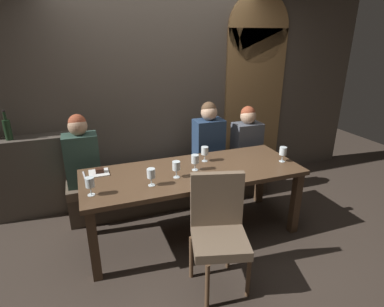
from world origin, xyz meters
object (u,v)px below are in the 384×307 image
(banquette_bench, at_px, (174,186))
(diner_bearded, at_px, (209,136))
(diner_far_end, at_px, (247,136))
(wine_glass_end_left, at_px, (151,174))
(wine_glass_far_right, at_px, (205,151))
(wine_glass_near_right, at_px, (176,167))
(wine_glass_far_left, at_px, (195,159))
(wine_bottle_dark_red, at_px, (7,129))
(wine_glass_end_right, at_px, (90,183))
(fork_on_table, at_px, (84,175))
(diner_redhead, at_px, (81,152))
(chair_near_side, at_px, (218,225))
(wine_glass_center_front, at_px, (283,151))
(dining_table, at_px, (193,178))
(dessert_plate, at_px, (99,172))

(banquette_bench, distance_m, diner_bearded, 0.77)
(diner_far_end, relative_size, wine_glass_end_left, 4.46)
(banquette_bench, height_order, wine_glass_far_right, wine_glass_far_right)
(wine_glass_end_left, xyz_separation_m, wine_glass_near_right, (0.26, 0.08, -0.00))
(wine_glass_far_left, bearing_deg, wine_bottle_dark_red, 150.12)
(wine_glass_end_right, bearing_deg, diner_bearded, 30.95)
(wine_glass_end_left, xyz_separation_m, fork_on_table, (-0.57, 0.44, -0.11))
(diner_redhead, height_order, wine_glass_far_right, diner_redhead)
(diner_redhead, distance_m, wine_glass_end_left, 1.04)
(diner_bearded, distance_m, wine_bottle_dark_red, 2.25)
(wine_glass_end_right, distance_m, wine_glass_far_left, 1.03)
(wine_bottle_dark_red, height_order, wine_glass_near_right, wine_bottle_dark_red)
(chair_near_side, xyz_separation_m, wine_glass_center_front, (1.03, 0.61, 0.30))
(banquette_bench, height_order, chair_near_side, chair_near_side)
(wine_glass_far_left, relative_size, wine_glass_far_right, 1.00)
(dining_table, distance_m, wine_glass_near_right, 0.30)
(wine_glass_center_front, height_order, wine_glass_end_right, same)
(diner_redhead, relative_size, fork_on_table, 4.69)
(wine_bottle_dark_red, relative_size, wine_glass_far_left, 1.99)
(dessert_plate, relative_size, fork_on_table, 1.12)
(diner_redhead, bearing_deg, wine_glass_center_front, -21.46)
(dining_table, height_order, wine_glass_near_right, wine_glass_near_right)
(diner_redhead, relative_size, dessert_plate, 4.20)
(chair_near_side, xyz_separation_m, diner_far_end, (1.04, 1.40, 0.24))
(wine_glass_far_left, bearing_deg, diner_far_end, 34.73)
(wine_glass_end_right, xyz_separation_m, fork_on_table, (-0.04, 0.44, -0.11))
(dining_table, distance_m, wine_bottle_dark_red, 2.07)
(diner_bearded, relative_size, wine_glass_end_left, 5.00)
(dining_table, relative_size, diner_far_end, 3.01)
(chair_near_side, height_order, diner_bearded, diner_bearded)
(diner_bearded, relative_size, wine_glass_far_left, 5.00)
(wine_glass_center_front, distance_m, wine_glass_end_left, 1.45)
(wine_glass_center_front, relative_size, wine_glass_far_left, 1.00)
(diner_redhead, height_order, wine_glass_end_left, diner_redhead)
(wine_glass_center_front, bearing_deg, banquette_bench, 140.40)
(diner_redhead, bearing_deg, wine_glass_end_left, -56.59)
(dining_table, height_order, diner_bearded, diner_bearded)
(wine_glass_far_right, relative_size, fork_on_table, 0.96)
(wine_bottle_dark_red, height_order, wine_glass_center_front, wine_bottle_dark_red)
(chair_near_side, distance_m, fork_on_table, 1.41)
(dessert_plate, bearing_deg, wine_glass_near_right, -27.12)
(wine_glass_far_left, bearing_deg, diner_redhead, 147.11)
(dining_table, distance_m, diner_bearded, 0.85)
(wine_bottle_dark_red, xyz_separation_m, wine_glass_far_left, (1.77, -1.02, -0.21))
(wine_glass_end_right, height_order, dessert_plate, wine_glass_end_right)
(wine_glass_far_right, bearing_deg, wine_glass_near_right, -145.19)
(chair_near_side, bearing_deg, wine_glass_far_right, 74.70)
(chair_near_side, height_order, wine_glass_center_front, chair_near_side)
(wine_glass_near_right, bearing_deg, wine_glass_center_front, -0.65)
(banquette_bench, height_order, dessert_plate, dessert_plate)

